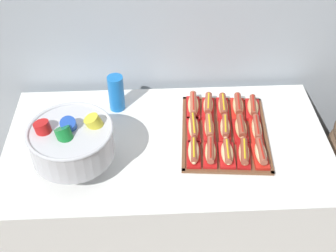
% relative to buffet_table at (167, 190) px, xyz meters
% --- Properties ---
extents(ground_plane, '(10.00, 10.00, 0.00)m').
position_rel_buffet_table_xyz_m(ground_plane, '(0.00, 0.00, -0.39)').
color(ground_plane, '#7A6B5B').
extents(buffet_table, '(1.53, 0.83, 0.75)m').
position_rel_buffet_table_xyz_m(buffet_table, '(0.00, 0.00, 0.00)').
color(buffet_table, white).
rests_on(buffet_table, ground_plane).
extents(serving_tray, '(0.45, 0.56, 0.01)m').
position_rel_buffet_table_xyz_m(serving_tray, '(0.28, 0.04, 0.36)').
color(serving_tray, brown).
rests_on(serving_tray, buffet_table).
extents(hot_dog_0, '(0.07, 0.17, 0.06)m').
position_rel_buffet_table_xyz_m(hot_dog_0, '(0.11, -0.11, 0.39)').
color(hot_dog_0, '#B21414').
rests_on(hot_dog_0, serving_tray).
extents(hot_dog_1, '(0.08, 0.17, 0.06)m').
position_rel_buffet_table_xyz_m(hot_dog_1, '(0.19, -0.11, 0.39)').
color(hot_dog_1, red).
rests_on(hot_dog_1, serving_tray).
extents(hot_dog_2, '(0.08, 0.16, 0.06)m').
position_rel_buffet_table_xyz_m(hot_dog_2, '(0.26, -0.12, 0.39)').
color(hot_dog_2, red).
rests_on(hot_dog_2, serving_tray).
extents(hot_dog_3, '(0.08, 0.17, 0.06)m').
position_rel_buffet_table_xyz_m(hot_dog_3, '(0.34, -0.13, 0.39)').
color(hot_dog_3, '#B21414').
rests_on(hot_dog_3, serving_tray).
extents(hot_dog_4, '(0.07, 0.16, 0.06)m').
position_rel_buffet_table_xyz_m(hot_dog_4, '(0.41, -0.13, 0.39)').
color(hot_dog_4, red).
rests_on(hot_dog_4, serving_tray).
extents(hot_dog_5, '(0.06, 0.18, 0.06)m').
position_rel_buffet_table_xyz_m(hot_dog_5, '(0.13, 0.06, 0.39)').
color(hot_dog_5, red).
rests_on(hot_dog_5, serving_tray).
extents(hot_dog_6, '(0.07, 0.17, 0.06)m').
position_rel_buffet_table_xyz_m(hot_dog_6, '(0.20, 0.05, 0.39)').
color(hot_dog_6, red).
rests_on(hot_dog_6, serving_tray).
extents(hot_dog_7, '(0.08, 0.17, 0.06)m').
position_rel_buffet_table_xyz_m(hot_dog_7, '(0.28, 0.04, 0.39)').
color(hot_dog_7, '#B21414').
rests_on(hot_dog_7, serving_tray).
extents(hot_dog_8, '(0.08, 0.17, 0.07)m').
position_rel_buffet_table_xyz_m(hot_dog_8, '(0.35, 0.04, 0.39)').
color(hot_dog_8, '#B21414').
rests_on(hot_dog_8, serving_tray).
extents(hot_dog_9, '(0.08, 0.18, 0.06)m').
position_rel_buffet_table_xyz_m(hot_dog_9, '(0.43, 0.03, 0.39)').
color(hot_dog_9, red).
rests_on(hot_dog_9, serving_tray).
extents(hot_dog_10, '(0.08, 0.18, 0.06)m').
position_rel_buffet_table_xyz_m(hot_dog_10, '(0.14, 0.22, 0.39)').
color(hot_dog_10, red).
rests_on(hot_dog_10, serving_tray).
extents(hot_dog_11, '(0.08, 0.16, 0.06)m').
position_rel_buffet_table_xyz_m(hot_dog_11, '(0.22, 0.21, 0.39)').
color(hot_dog_11, red).
rests_on(hot_dog_11, serving_tray).
extents(hot_dog_12, '(0.07, 0.17, 0.06)m').
position_rel_buffet_table_xyz_m(hot_dog_12, '(0.29, 0.21, 0.39)').
color(hot_dog_12, red).
rests_on(hot_dog_12, serving_tray).
extents(hot_dog_13, '(0.08, 0.17, 0.07)m').
position_rel_buffet_table_xyz_m(hot_dog_13, '(0.37, 0.20, 0.39)').
color(hot_dog_13, red).
rests_on(hot_dog_13, serving_tray).
extents(hot_dog_14, '(0.09, 0.17, 0.06)m').
position_rel_buffet_table_xyz_m(hot_dog_14, '(0.44, 0.20, 0.39)').
color(hot_dog_14, red).
rests_on(hot_dog_14, serving_tray).
extents(punch_bowl, '(0.36, 0.36, 0.28)m').
position_rel_buffet_table_xyz_m(punch_bowl, '(-0.41, -0.14, 0.51)').
color(punch_bowl, silver).
rests_on(punch_bowl, buffet_table).
extents(cup_stack, '(0.08, 0.08, 0.19)m').
position_rel_buffet_table_xyz_m(cup_stack, '(-0.24, 0.26, 0.45)').
color(cup_stack, blue).
rests_on(cup_stack, buffet_table).
extents(donut, '(0.13, 0.13, 0.04)m').
position_rel_buffet_table_xyz_m(donut, '(-0.49, 0.19, 0.37)').
color(donut, silver).
rests_on(donut, buffet_table).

